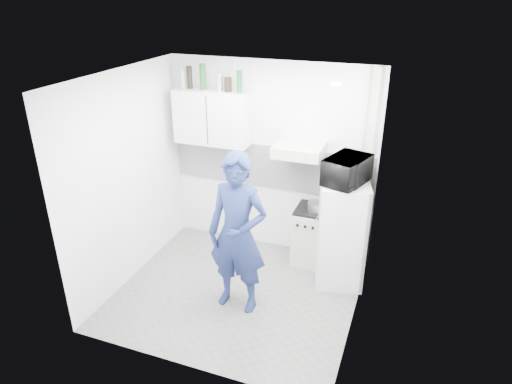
% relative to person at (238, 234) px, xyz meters
% --- Properties ---
extents(floor, '(2.80, 2.80, 0.00)m').
position_rel_person_xyz_m(floor, '(-0.10, 0.17, -0.94)').
color(floor, '#5D5D5D').
rests_on(floor, ground).
extents(ceiling, '(2.80, 2.80, 0.00)m').
position_rel_person_xyz_m(ceiling, '(-0.10, 0.17, 1.66)').
color(ceiling, white).
rests_on(ceiling, wall_back).
extents(wall_back, '(2.80, 0.00, 2.80)m').
position_rel_person_xyz_m(wall_back, '(-0.10, 1.42, 0.36)').
color(wall_back, white).
rests_on(wall_back, floor).
extents(wall_left, '(0.00, 2.60, 2.60)m').
position_rel_person_xyz_m(wall_left, '(-1.50, 0.17, 0.36)').
color(wall_left, white).
rests_on(wall_left, floor).
extents(wall_right, '(0.00, 2.60, 2.60)m').
position_rel_person_xyz_m(wall_right, '(1.30, 0.17, 0.36)').
color(wall_right, white).
rests_on(wall_right, floor).
extents(person, '(0.69, 0.46, 1.88)m').
position_rel_person_xyz_m(person, '(0.00, 0.00, 0.00)').
color(person, navy).
rests_on(person, floor).
extents(stove, '(0.48, 0.48, 0.77)m').
position_rel_person_xyz_m(stove, '(0.58, 1.17, -0.55)').
color(stove, beige).
rests_on(stove, floor).
extents(fridge, '(0.68, 0.68, 1.35)m').
position_rel_person_xyz_m(fridge, '(1.00, 0.87, -0.26)').
color(fridge, silver).
rests_on(fridge, floor).
extents(stove_top, '(0.46, 0.46, 0.03)m').
position_rel_person_xyz_m(stove_top, '(0.58, 1.17, -0.16)').
color(stove_top, black).
rests_on(stove_top, stove).
extents(saucepan, '(0.21, 0.21, 0.11)m').
position_rel_person_xyz_m(saucepan, '(0.61, 1.13, -0.08)').
color(saucepan, silver).
rests_on(saucepan, stove_top).
extents(microwave, '(0.66, 0.54, 0.32)m').
position_rel_person_xyz_m(microwave, '(1.00, 0.87, 0.57)').
color(microwave, black).
rests_on(microwave, fridge).
extents(bottle_a, '(0.06, 0.06, 0.26)m').
position_rel_person_xyz_m(bottle_a, '(-1.25, 1.25, 1.39)').
color(bottle_a, '#B2B7BC').
rests_on(bottle_a, upper_cabinet).
extents(bottle_b, '(0.07, 0.07, 0.28)m').
position_rel_person_xyz_m(bottle_b, '(-1.16, 1.25, 1.40)').
color(bottle_b, black).
rests_on(bottle_b, upper_cabinet).
extents(bottle_c, '(0.08, 0.08, 0.33)m').
position_rel_person_xyz_m(bottle_c, '(-0.97, 1.25, 1.42)').
color(bottle_c, '#144C1E').
rests_on(bottle_c, upper_cabinet).
extents(canister_a, '(0.09, 0.09, 0.22)m').
position_rel_person_xyz_m(canister_a, '(-0.74, 1.25, 1.37)').
color(canister_a, silver).
rests_on(canister_a, upper_cabinet).
extents(canister_b, '(0.09, 0.09, 0.18)m').
position_rel_person_xyz_m(canister_b, '(-0.62, 1.25, 1.35)').
color(canister_b, black).
rests_on(canister_b, upper_cabinet).
extents(bottle_e, '(0.07, 0.07, 0.27)m').
position_rel_person_xyz_m(bottle_e, '(-0.47, 1.25, 1.40)').
color(bottle_e, '#144C1E').
rests_on(bottle_e, upper_cabinet).
extents(upper_cabinet, '(1.00, 0.35, 0.70)m').
position_rel_person_xyz_m(upper_cabinet, '(-0.85, 1.25, 0.91)').
color(upper_cabinet, silver).
rests_on(upper_cabinet, wall_back).
extents(range_hood, '(0.60, 0.50, 0.14)m').
position_rel_person_xyz_m(range_hood, '(0.35, 1.17, 0.63)').
color(range_hood, beige).
rests_on(range_hood, wall_back).
extents(backsplash, '(2.74, 0.03, 0.60)m').
position_rel_person_xyz_m(backsplash, '(-0.10, 1.41, 0.26)').
color(backsplash, white).
rests_on(backsplash, wall_back).
extents(pipe_a, '(0.05, 0.05, 2.60)m').
position_rel_person_xyz_m(pipe_a, '(1.20, 1.34, 0.36)').
color(pipe_a, beige).
rests_on(pipe_a, floor).
extents(pipe_b, '(0.04, 0.04, 2.60)m').
position_rel_person_xyz_m(pipe_b, '(1.08, 1.34, 0.36)').
color(pipe_b, beige).
rests_on(pipe_b, floor).
extents(ceiling_spot_fixture, '(0.10, 0.10, 0.02)m').
position_rel_person_xyz_m(ceiling_spot_fixture, '(0.90, 0.37, 1.63)').
color(ceiling_spot_fixture, white).
rests_on(ceiling_spot_fixture, ceiling).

